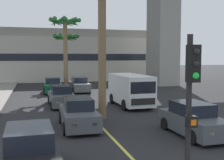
% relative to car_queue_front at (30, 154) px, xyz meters
% --- Properties ---
extents(lane_stripe_center, '(0.14, 56.00, 0.01)m').
position_rel_car_queue_front_xyz_m(lane_stripe_center, '(3.59, 13.46, -0.72)').
color(lane_stripe_center, '#DBCC4C').
rests_on(lane_stripe_center, ground).
extents(pier_building_backdrop, '(29.88, 8.04, 7.77)m').
position_rel_car_queue_front_xyz_m(pier_building_backdrop, '(3.59, 36.59, 3.10)').
color(pier_building_backdrop, beige).
rests_on(pier_building_backdrop, ground).
extents(car_queue_front, '(1.91, 4.14, 1.56)m').
position_rel_car_queue_front_xyz_m(car_queue_front, '(0.00, 0.00, 0.00)').
color(car_queue_front, black).
rests_on(car_queue_front, ground).
extents(car_queue_second, '(1.86, 4.11, 1.56)m').
position_rel_car_queue_front_xyz_m(car_queue_second, '(2.00, 20.68, 0.00)').
color(car_queue_second, '#0C4728').
rests_on(car_queue_second, ground).
extents(car_queue_third, '(1.88, 4.12, 1.56)m').
position_rel_car_queue_front_xyz_m(car_queue_third, '(2.40, 5.77, 0.00)').
color(car_queue_third, '#4C5156').
rests_on(car_queue_third, ground).
extents(car_queue_fourth, '(1.87, 4.12, 1.56)m').
position_rel_car_queue_front_xyz_m(car_queue_fourth, '(4.79, 20.80, 0.00)').
color(car_queue_fourth, '#4C5156').
rests_on(car_queue_fourth, ground).
extents(car_queue_fifth, '(1.90, 4.13, 1.56)m').
position_rel_car_queue_front_xyz_m(car_queue_fifth, '(2.14, 12.55, 0.00)').
color(car_queue_fifth, '#4C5156').
rests_on(car_queue_fifth, ground).
extents(car_queue_sixth, '(1.90, 4.13, 1.56)m').
position_rel_car_queue_front_xyz_m(car_queue_sixth, '(7.43, 2.89, 0.00)').
color(car_queue_sixth, '#4C5156').
rests_on(car_queue_sixth, ground).
extents(delivery_van, '(2.20, 5.27, 2.36)m').
position_rel_car_queue_front_xyz_m(delivery_van, '(7.15, 11.23, 0.57)').
color(delivery_van, white).
rests_on(delivery_van, ground).
extents(traffic_light_median_near, '(0.24, 0.37, 4.20)m').
position_rel_car_queue_front_xyz_m(traffic_light_median_near, '(3.30, -3.76, 1.99)').
color(traffic_light_median_near, black).
rests_on(traffic_light_median_near, ground).
extents(palm_tree_near_median, '(3.29, 3.34, 6.54)m').
position_rel_car_queue_front_xyz_m(palm_tree_near_median, '(4.09, 26.59, 4.81)').
color(palm_tree_near_median, brown).
rests_on(palm_tree_near_median, ground).
extents(palm_tree_mid_median, '(3.35, 3.35, 8.46)m').
position_rel_car_queue_front_xyz_m(palm_tree_mid_median, '(4.13, 7.62, 5.77)').
color(palm_tree_mid_median, brown).
rests_on(palm_tree_mid_median, ground).
extents(palm_tree_far_median, '(3.36, 3.34, 7.80)m').
position_rel_car_queue_front_xyz_m(palm_tree_far_median, '(3.39, 21.05, 5.52)').
color(palm_tree_far_median, brown).
rests_on(palm_tree_far_median, ground).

